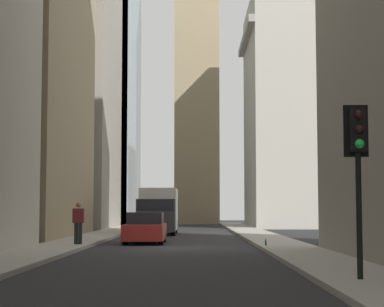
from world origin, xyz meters
The scene contains 11 objects.
ground_plane centered at (0.00, 0.00, 0.00)m, with size 135.00×135.00×0.00m, color #262628.
sidewalk_right centered at (0.00, 4.50, 0.07)m, with size 90.00×2.20×0.14m, color #A8A399.
sidewalk_left centered at (0.00, -4.50, 0.07)m, with size 90.00×2.20×0.14m, color #A8A399.
building_left_far centered at (31.83, -10.59, 9.74)m, with size 12.95×10.50×19.46m.
building_right_far centered at (28.87, 10.60, 13.83)m, with size 17.65×10.00×27.65m.
church_spire centered at (44.60, -1.08, 18.54)m, with size 5.09×5.09×35.65m.
delivery_truck centered at (15.09, 1.40, 1.46)m, with size 6.46×2.25×2.84m.
sedan_red centered at (3.85, 1.40, 0.66)m, with size 4.30×1.78×1.42m.
traffic_light_foreground centered at (-13.70, -4.26, 2.79)m, with size 0.43×0.52×3.62m.
pedestrian centered at (0.28, 3.88, 1.07)m, with size 0.26×0.44×1.71m.
discarded_bottle centered at (-0.73, -3.65, 0.25)m, with size 0.07×0.07×0.27m.
Camera 1 is at (-28.01, -0.87, 1.57)m, focal length 64.85 mm.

